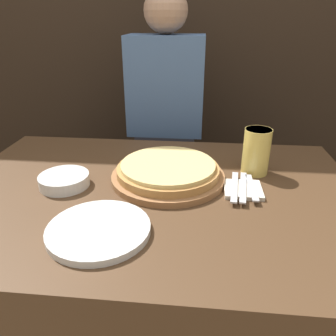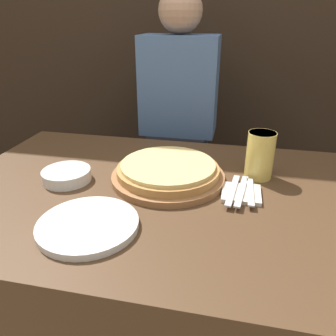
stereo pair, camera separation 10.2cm
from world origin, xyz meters
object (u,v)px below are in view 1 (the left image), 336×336
object	(u,v)px
pizza_on_board	(168,172)
dinner_plate	(99,230)
fork	(235,187)
spoon	(252,187)
beer_glass	(256,150)
dinner_knife	(243,187)
side_bowl	(64,180)
diner_person	(166,146)

from	to	relation	value
pizza_on_board	dinner_plate	bearing A→B (deg)	-114.65
fork	spoon	world-z (taller)	same
pizza_on_board	spoon	world-z (taller)	pizza_on_board
pizza_on_board	dinner_plate	world-z (taller)	pizza_on_board
beer_glass	dinner_knife	size ratio (longest dim) A/B	0.79
side_bowl	dinner_plate	bearing A→B (deg)	-52.37
dinner_plate	side_bowl	size ratio (longest dim) A/B	1.65
dinner_knife	spoon	bearing A→B (deg)	0.00
dinner_plate	side_bowl	bearing A→B (deg)	127.63
pizza_on_board	side_bowl	world-z (taller)	pizza_on_board
side_bowl	diner_person	size ratio (longest dim) A/B	0.11
pizza_on_board	dinner_knife	xyz separation A→B (m)	(0.23, -0.05, -0.01)
diner_person	dinner_knife	bearing A→B (deg)	-63.87
fork	beer_glass	bearing A→B (deg)	60.79
beer_glass	dinner_plate	distance (m)	0.56
side_bowl	diner_person	xyz separation A→B (m)	(0.25, 0.61, -0.11)
beer_glass	dinner_plate	xyz separation A→B (m)	(-0.41, -0.38, -0.07)
beer_glass	fork	bearing A→B (deg)	-119.21
dinner_plate	fork	distance (m)	0.42
side_bowl	dinner_knife	bearing A→B (deg)	1.85
dinner_knife	side_bowl	bearing A→B (deg)	-178.15
dinner_plate	spoon	xyz separation A→B (m)	(0.39, 0.24, 0.01)
spoon	beer_glass	bearing A→B (deg)	79.45
beer_glass	side_bowl	bearing A→B (deg)	-165.52
fork	dinner_knife	xyz separation A→B (m)	(0.02, 0.00, 0.00)
dinner_knife	diner_person	world-z (taller)	diner_person
spoon	diner_person	world-z (taller)	diner_person
dinner_plate	spoon	bearing A→B (deg)	31.90
spoon	pizza_on_board	bearing A→B (deg)	167.82
dinner_knife	diner_person	bearing A→B (deg)	116.13
pizza_on_board	side_bowl	xyz separation A→B (m)	(-0.31, -0.07, -0.01)
dinner_knife	spoon	distance (m)	0.03
spoon	fork	bearing A→B (deg)	180.00
beer_glass	diner_person	world-z (taller)	diner_person
pizza_on_board	spoon	distance (m)	0.26
beer_glass	dinner_knife	xyz separation A→B (m)	(-0.05, -0.13, -0.07)
pizza_on_board	fork	distance (m)	0.21
beer_glass	dinner_plate	bearing A→B (deg)	-137.72
side_bowl	beer_glass	bearing A→B (deg)	14.48
beer_glass	fork	size ratio (longest dim) A/B	0.79
dinner_plate	beer_glass	bearing A→B (deg)	42.28
fork	pizza_on_board	bearing A→B (deg)	164.93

